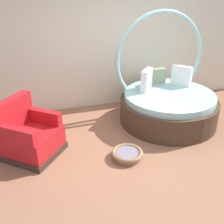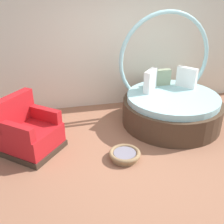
% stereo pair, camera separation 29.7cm
% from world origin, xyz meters
% --- Properties ---
extents(ground_plane, '(8.00, 8.00, 0.02)m').
position_xyz_m(ground_plane, '(0.00, 0.00, -0.01)').
color(ground_plane, '#936047').
extents(back_wall, '(8.00, 0.12, 2.62)m').
position_xyz_m(back_wall, '(0.00, 2.13, 1.31)').
color(back_wall, silver).
rests_on(back_wall, ground_plane).
extents(round_daybed, '(1.91, 1.91, 2.10)m').
position_xyz_m(round_daybed, '(0.86, 0.97, 0.40)').
color(round_daybed, '#473323').
rests_on(round_daybed, ground_plane).
extents(red_armchair, '(1.12, 1.12, 0.94)m').
position_xyz_m(red_armchair, '(-1.81, 0.53, 0.33)').
color(red_armchair, '#38281E').
rests_on(red_armchair, ground_plane).
extents(pet_basket, '(0.51, 0.51, 0.13)m').
position_xyz_m(pet_basket, '(-0.35, -0.06, 0.07)').
color(pet_basket, '#8E704C').
rests_on(pet_basket, ground_plane).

